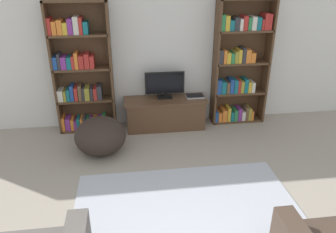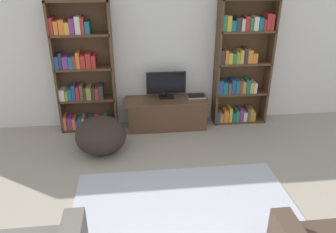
% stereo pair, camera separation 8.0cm
% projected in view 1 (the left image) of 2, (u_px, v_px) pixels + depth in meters
% --- Properties ---
extents(wall_back, '(8.80, 0.06, 2.60)m').
position_uv_depth(wall_back, '(154.00, 49.00, 5.38)').
color(wall_back, silver).
rests_on(wall_back, ground_plane).
extents(bookshelf_left, '(0.92, 0.30, 2.10)m').
position_uv_depth(bookshelf_left, '(81.00, 72.00, 5.21)').
color(bookshelf_left, '#513823').
rests_on(bookshelf_left, ground_plane).
extents(bookshelf_right, '(0.92, 0.30, 2.10)m').
position_uv_depth(bookshelf_right, '(239.00, 65.00, 5.51)').
color(bookshelf_right, '#513823').
rests_on(bookshelf_right, ground_plane).
extents(tv_stand, '(1.38, 0.48, 0.51)m').
position_uv_depth(tv_stand, '(165.00, 113.00, 5.57)').
color(tv_stand, brown).
rests_on(tv_stand, ground_plane).
extents(television, '(0.66, 0.16, 0.45)m').
position_uv_depth(television, '(165.00, 84.00, 5.42)').
color(television, black).
rests_on(television, tv_stand).
extents(laptop, '(0.30, 0.21, 0.03)m').
position_uv_depth(laptop, '(195.00, 96.00, 5.55)').
color(laptop, '#B7B7BC').
rests_on(laptop, tv_stand).
extents(area_rug, '(2.57, 1.70, 0.02)m').
position_uv_depth(area_rug, '(188.00, 211.00, 3.71)').
color(area_rug, '#B2B7C1').
rests_on(area_rug, ground_plane).
extents(beanbag_ottoman, '(0.75, 0.75, 0.55)m').
position_uv_depth(beanbag_ottoman, '(100.00, 136.00, 4.79)').
color(beanbag_ottoman, '#2D231E').
rests_on(beanbag_ottoman, ground_plane).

